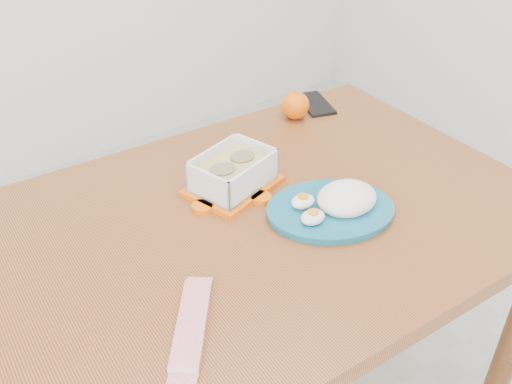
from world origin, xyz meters
TOP-DOWN VIEW (x-y plane):
  - dining_table at (-0.06, 0.05)m, footprint 1.24×0.85m
  - food_container at (-0.04, 0.16)m, footprint 0.23×0.20m
  - orange_fruit at (0.29, 0.35)m, footprint 0.08×0.08m
  - rice_plate at (0.08, -0.04)m, footprint 0.35×0.35m
  - candy_bar at (-0.32, -0.14)m, footprint 0.15×0.18m
  - smartphone at (0.38, 0.38)m, footprint 0.12×0.16m

SIDE VIEW (x-z plane):
  - dining_table at x=-0.06m, z-range 0.28..1.03m
  - smartphone at x=0.38m, z-range 0.75..0.76m
  - candy_bar at x=-0.32m, z-range 0.75..0.77m
  - rice_plate at x=0.08m, z-range 0.74..0.81m
  - orange_fruit at x=0.29m, z-range 0.75..0.83m
  - food_container at x=-0.04m, z-range 0.75..0.83m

